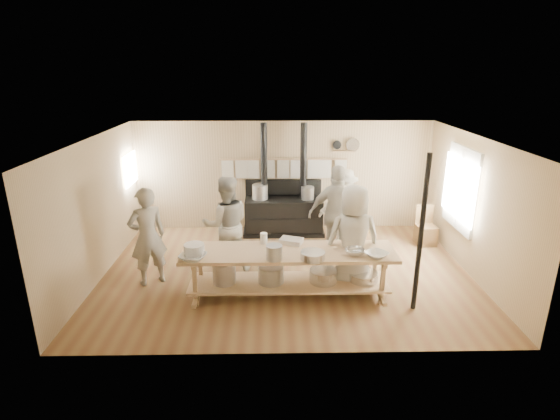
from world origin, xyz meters
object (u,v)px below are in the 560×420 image
Objects in this scene: prep_table at (288,269)px; chair at (425,233)px; cook_left at (226,224)px; stove at (283,212)px; cook_by_window at (343,207)px; cook_center at (353,239)px; roasting_pan at (291,241)px; cook_far_left at (148,237)px; cook_right at (337,214)px.

chair is at bearing 35.56° from prep_table.
stove is at bearing -131.16° from cook_left.
cook_center is at bearing -63.68° from cook_by_window.
prep_table is 2.10× the size of cook_by_window.
cook_left is at bearing 149.04° from roasting_pan.
prep_table is 2.58m from cook_far_left.
stove is 1.93m from cook_right.
cook_by_window is (1.29, 2.33, 0.34)m from prep_table.
cook_far_left reaches higher than roasting_pan.
stove reaches higher than prep_table.
cook_by_window is at bearing 58.44° from roasting_pan.
cook_right is 1.50m from roasting_pan.
cook_right reaches higher than cook_far_left.
prep_table is 1.24m from cook_center.
cook_right is at bearing -90.07° from cook_center.
cook_right is 2.38m from chair.
stove is at bearing -177.49° from cook_by_window.
cook_by_window is at bearing 60.94° from prep_table.
roasting_pan is at bearing -151.09° from chair.
cook_center reaches higher than chair.
stove reaches higher than chair.
cook_center is at bearing 144.51° from cook_far_left.
cook_far_left is 2.57m from roasting_pan.
cook_right is at bearing 54.54° from prep_table.
cook_far_left is at bearing 14.97° from cook_right.
roasting_pan is (2.56, -0.20, -0.02)m from cook_far_left.
stove is 6.79× the size of roasting_pan.
cook_far_left is 3.64m from cook_center.
cook_left is 2.17× the size of chair.
chair is at bearing -159.12° from cook_right.
prep_table is 9.40× the size of roasting_pan.
cook_by_window is 1.98× the size of chair.
stove reaches higher than cook_right.
cook_left is (-1.14, -1.97, 0.42)m from stove.
chair is at bearing 166.23° from cook_far_left.
cook_center is 1.23m from cook_right.
cook_far_left is 4.19m from cook_by_window.
roasting_pan is at bearing 137.93° from cook_left.
cook_right is at bearing 179.56° from cook_left.
cook_right is 0.91m from cook_by_window.
cook_by_window is 1.96m from chair.
stove is 1.50m from cook_by_window.
cook_center is at bearing -5.25° from roasting_pan.
cook_right reaches higher than cook_left.
prep_table is 1.85m from cook_right.
stove reaches higher than cook_by_window.
stove is at bearing -72.30° from cook_center.
cook_center reaches higher than cook_left.
cook_far_left is at bearing -135.13° from stove.
stove is 1.31× the size of cook_right.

